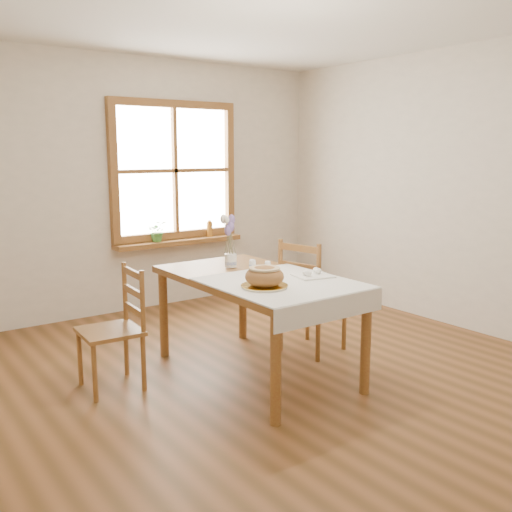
{
  "coord_description": "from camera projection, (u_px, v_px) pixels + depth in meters",
  "views": [
    {
      "loc": [
        -2.4,
        -3.01,
        1.65
      ],
      "look_at": [
        0.0,
        0.3,
        0.9
      ],
      "focal_mm": 40.0,
      "sensor_mm": 36.0,
      "label": 1
    }
  ],
  "objects": [
    {
      "name": "amber_bottle",
      "position": [
        210.0,
        228.0,
        6.35
      ],
      "size": [
        0.07,
        0.07,
        0.19
      ],
      "primitive_type": "cylinder",
      "rotation": [
        0.0,
        0.0,
        0.03
      ],
      "color": "#AB691F",
      "rests_on": "window_sill"
    },
    {
      "name": "pepper_shaker",
      "position": [
        253.0,
        265.0,
        4.27
      ],
      "size": [
        0.07,
        0.07,
        0.1
      ],
      "primitive_type": "cylinder",
      "rotation": [
        0.0,
        0.0,
        0.37
      ],
      "color": "white",
      "rests_on": "table_linen"
    },
    {
      "name": "egg_napkin",
      "position": [
        313.0,
        276.0,
        4.12
      ],
      "size": [
        0.3,
        0.27,
        0.01
      ],
      "primitive_type": "cube",
      "rotation": [
        0.0,
        0.0,
        -0.2
      ],
      "color": "white",
      "rests_on": "table_linen"
    },
    {
      "name": "lavender_bouquet",
      "position": [
        230.0,
        235.0,
        4.43
      ],
      "size": [
        0.17,
        0.17,
        0.31
      ],
      "primitive_type": null,
      "color": "#66508F",
      "rests_on": "flower_vase"
    },
    {
      "name": "window_sill",
      "position": [
        179.0,
        242.0,
        6.15
      ],
      "size": [
        1.46,
        0.2,
        0.05
      ],
      "color": "olive",
      "rests_on": "ground"
    },
    {
      "name": "room_walls",
      "position": [
        283.0,
        143.0,
        3.77
      ],
      "size": [
        4.6,
        5.1,
        2.65
      ],
      "color": "beige",
      "rests_on": "ground"
    },
    {
      "name": "potted_plant",
      "position": [
        158.0,
        234.0,
        5.99
      ],
      "size": [
        0.26,
        0.27,
        0.17
      ],
      "primitive_type": "imported",
      "rotation": [
        0.0,
        0.0,
        -0.33
      ],
      "color": "#38772F",
      "rests_on": "window_sill"
    },
    {
      "name": "table_linen",
      "position": [
        282.0,
        283.0,
        3.94
      ],
      "size": [
        0.91,
        0.99,
        0.01
      ],
      "primitive_type": "cube",
      "color": "white",
      "rests_on": "dining_table"
    },
    {
      "name": "salt_shaker",
      "position": [
        268.0,
        266.0,
        4.26
      ],
      "size": [
        0.06,
        0.06,
        0.09
      ],
      "primitive_type": "cylinder",
      "rotation": [
        0.0,
        0.0,
        0.35
      ],
      "color": "white",
      "rests_on": "table_linen"
    },
    {
      "name": "flower_vase",
      "position": [
        231.0,
        261.0,
        4.47
      ],
      "size": [
        0.12,
        0.12,
        0.1
      ],
      "primitive_type": "cylinder",
      "rotation": [
        0.0,
        0.0,
        -0.34
      ],
      "color": "white",
      "rests_on": "dining_table"
    },
    {
      "name": "bread_plate",
      "position": [
        264.0,
        286.0,
        3.79
      ],
      "size": [
        0.39,
        0.39,
        0.02
      ],
      "primitive_type": "cylinder",
      "rotation": [
        0.0,
        0.0,
        -0.37
      ],
      "color": "white",
      "rests_on": "table_linen"
    },
    {
      "name": "bread_loaf",
      "position": [
        264.0,
        275.0,
        3.77
      ],
      "size": [
        0.26,
        0.26,
        0.14
      ],
      "primitive_type": "ellipsoid",
      "color": "olive",
      "rests_on": "bread_plate"
    },
    {
      "name": "eggs",
      "position": [
        313.0,
        272.0,
        4.11
      ],
      "size": [
        0.23,
        0.22,
        0.04
      ],
      "primitive_type": null,
      "rotation": [
        0.0,
        0.0,
        -0.2
      ],
      "color": "white",
      "rests_on": "egg_napkin"
    },
    {
      "name": "dining_table",
      "position": [
        256.0,
        287.0,
        4.2
      ],
      "size": [
        0.9,
        1.6,
        0.75
      ],
      "color": "olive",
      "rests_on": "ground"
    },
    {
      "name": "chair_right",
      "position": [
        313.0,
        295.0,
        4.73
      ],
      "size": [
        0.55,
        0.54,
        0.95
      ],
      "primitive_type": null,
      "rotation": [
        0.0,
        0.0,
        1.79
      ],
      "color": "olive",
      "rests_on": "ground"
    },
    {
      "name": "ground",
      "position": [
        281.0,
        386.0,
        4.08
      ],
      "size": [
        5.0,
        5.0,
        0.0
      ],
      "primitive_type": "plane",
      "color": "brown",
      "rests_on": "ground"
    },
    {
      "name": "window",
      "position": [
        175.0,
        171.0,
        6.07
      ],
      "size": [
        1.46,
        0.08,
        1.46
      ],
      "color": "olive",
      "rests_on": "ground"
    },
    {
      "name": "chair_left",
      "position": [
        110.0,
        329.0,
        3.97
      ],
      "size": [
        0.44,
        0.42,
        0.86
      ],
      "primitive_type": null,
      "rotation": [
        0.0,
        0.0,
        -1.63
      ],
      "color": "olive",
      "rests_on": "ground"
    }
  ]
}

